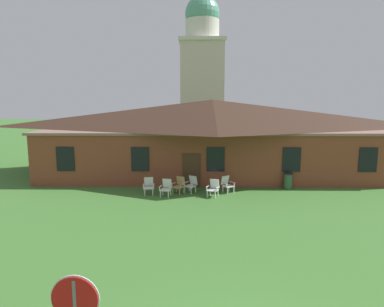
{
  "coord_description": "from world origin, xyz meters",
  "views": [
    {
      "loc": [
        -1.12,
        -5.46,
        5.2
      ],
      "look_at": [
        -1.35,
        8.96,
        3.01
      ],
      "focal_mm": 31.55,
      "sensor_mm": 36.0,
      "label": 1
    }
  ],
  "objects_px": {
    "lawn_chair_by_porch": "(149,185)",
    "lawn_chair_right_end": "(213,188)",
    "lawn_chair_far_side": "(227,184)",
    "trash_bin": "(288,181)",
    "lawn_chair_left_end": "(179,185)",
    "lawn_chair_near_door": "(166,187)",
    "lawn_chair_middle": "(191,184)"
  },
  "relations": [
    {
      "from": "lawn_chair_left_end",
      "to": "lawn_chair_right_end",
      "type": "distance_m",
      "value": 2.07
    },
    {
      "from": "lawn_chair_middle",
      "to": "lawn_chair_left_end",
      "type": "bearing_deg",
      "value": -164.29
    },
    {
      "from": "lawn_chair_by_porch",
      "to": "lawn_chair_near_door",
      "type": "height_order",
      "value": "same"
    },
    {
      "from": "lawn_chair_right_end",
      "to": "trash_bin",
      "type": "distance_m",
      "value": 4.93
    },
    {
      "from": "lawn_chair_by_porch",
      "to": "lawn_chair_middle",
      "type": "xyz_separation_m",
      "value": [
        2.44,
        0.43,
        0.0
      ]
    },
    {
      "from": "lawn_chair_right_end",
      "to": "trash_bin",
      "type": "xyz_separation_m",
      "value": [
        4.61,
        1.76,
        -0.0
      ]
    },
    {
      "from": "lawn_chair_middle",
      "to": "lawn_chair_right_end",
      "type": "distance_m",
      "value": 1.53
    },
    {
      "from": "lawn_chair_by_porch",
      "to": "lawn_chair_near_door",
      "type": "bearing_deg",
      "value": -21.17
    },
    {
      "from": "lawn_chair_left_end",
      "to": "lawn_chair_middle",
      "type": "bearing_deg",
      "value": 15.71
    },
    {
      "from": "lawn_chair_near_door",
      "to": "lawn_chair_middle",
      "type": "bearing_deg",
      "value": 30.88
    },
    {
      "from": "trash_bin",
      "to": "lawn_chair_right_end",
      "type": "bearing_deg",
      "value": -159.12
    },
    {
      "from": "lawn_chair_left_end",
      "to": "lawn_chair_middle",
      "type": "height_order",
      "value": "same"
    },
    {
      "from": "lawn_chair_near_door",
      "to": "lawn_chair_by_porch",
      "type": "bearing_deg",
      "value": 158.83
    },
    {
      "from": "lawn_chair_middle",
      "to": "lawn_chair_right_end",
      "type": "xyz_separation_m",
      "value": [
        1.25,
        -0.88,
        0.0
      ]
    },
    {
      "from": "lawn_chair_near_door",
      "to": "trash_bin",
      "type": "bearing_deg",
      "value": 13.24
    },
    {
      "from": "lawn_chair_far_side",
      "to": "lawn_chair_by_porch",
      "type": "bearing_deg",
      "value": -174.05
    },
    {
      "from": "lawn_chair_far_side",
      "to": "trash_bin",
      "type": "relative_size",
      "value": 0.98
    },
    {
      "from": "lawn_chair_by_porch",
      "to": "lawn_chair_far_side",
      "type": "height_order",
      "value": "same"
    },
    {
      "from": "lawn_chair_near_door",
      "to": "lawn_chair_left_end",
      "type": "xyz_separation_m",
      "value": [
        0.69,
        0.64,
        0.0
      ]
    },
    {
      "from": "lawn_chair_by_porch",
      "to": "trash_bin",
      "type": "bearing_deg",
      "value": 8.92
    },
    {
      "from": "lawn_chair_right_end",
      "to": "lawn_chair_far_side",
      "type": "xyz_separation_m",
      "value": [
        0.83,
        0.93,
        0.0
      ]
    },
    {
      "from": "lawn_chair_near_door",
      "to": "lawn_chair_far_side",
      "type": "xyz_separation_m",
      "value": [
        3.48,
        0.88,
        0.0
      ]
    },
    {
      "from": "lawn_chair_by_porch",
      "to": "lawn_chair_left_end",
      "type": "height_order",
      "value": "same"
    },
    {
      "from": "lawn_chair_left_end",
      "to": "trash_bin",
      "type": "distance_m",
      "value": 6.65
    },
    {
      "from": "lawn_chair_by_porch",
      "to": "lawn_chair_right_end",
      "type": "xyz_separation_m",
      "value": [
        3.69,
        -0.46,
        0.0
      ]
    },
    {
      "from": "lawn_chair_by_porch",
      "to": "lawn_chair_near_door",
      "type": "relative_size",
      "value": 1.0
    },
    {
      "from": "lawn_chair_by_porch",
      "to": "trash_bin",
      "type": "height_order",
      "value": "trash_bin"
    },
    {
      "from": "lawn_chair_by_porch",
      "to": "lawn_chair_left_end",
      "type": "distance_m",
      "value": 1.75
    },
    {
      "from": "lawn_chair_left_end",
      "to": "trash_bin",
      "type": "bearing_deg",
      "value": 9.27
    },
    {
      "from": "lawn_chair_near_door",
      "to": "lawn_chair_left_end",
      "type": "distance_m",
      "value": 0.94
    },
    {
      "from": "trash_bin",
      "to": "lawn_chair_left_end",
      "type": "bearing_deg",
      "value": -170.73
    },
    {
      "from": "lawn_chair_by_porch",
      "to": "lawn_chair_left_end",
      "type": "bearing_deg",
      "value": 7.59
    }
  ]
}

